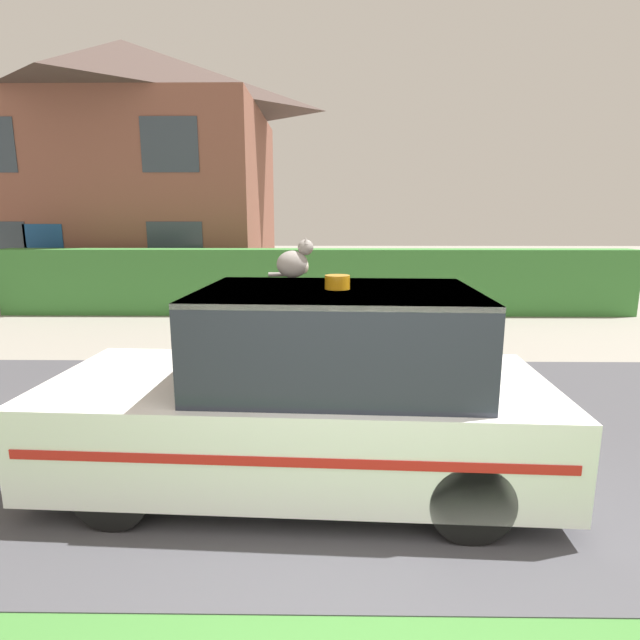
# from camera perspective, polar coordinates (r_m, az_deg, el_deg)

# --- Properties ---
(road_strip) EXTENTS (28.00, 5.18, 0.01)m
(road_strip) POSITION_cam_1_polar(r_m,az_deg,el_deg) (5.52, 3.83, -12.31)
(road_strip) COLOR #424247
(road_strip) RESTS_ON ground
(garden_hedge) EXTENTS (14.83, 0.69, 1.53)m
(garden_hedge) POSITION_cam_1_polar(r_m,az_deg,el_deg) (11.84, -0.40, 4.41)
(garden_hedge) COLOR #3D7F38
(garden_hedge) RESTS_ON ground
(police_car) EXTENTS (4.21, 1.92, 1.78)m
(police_car) POSITION_cam_1_polar(r_m,az_deg,el_deg) (4.24, -1.05, -8.35)
(police_car) COLOR black
(police_car) RESTS_ON road_strip
(cat) EXTENTS (0.36, 0.21, 0.31)m
(cat) POSITION_cam_1_polar(r_m,az_deg,el_deg) (3.82, -2.85, 6.69)
(cat) COLOR gray
(cat) RESTS_ON police_car
(house_left) EXTENTS (8.54, 6.85, 7.39)m
(house_left) POSITION_cam_1_polar(r_m,az_deg,el_deg) (17.08, -20.85, 15.95)
(house_left) COLOR brown
(house_left) RESTS_ON ground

